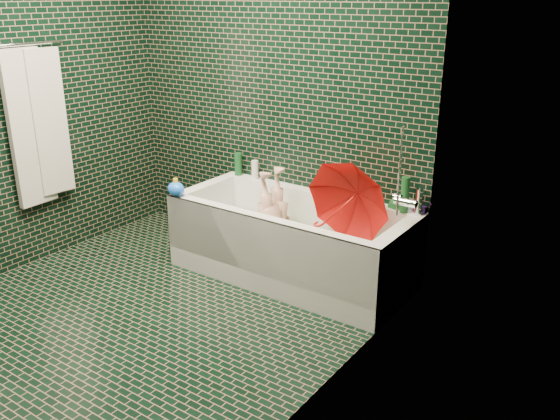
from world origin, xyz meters
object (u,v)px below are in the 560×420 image
Objects in this scene: umbrella at (340,208)px; rubber_duck at (371,199)px; bath_toy at (176,189)px; bathtub at (291,249)px; child at (275,231)px.

rubber_duck is (0.07, 0.29, -0.00)m from umbrella.
umbrella is 1.21m from bath_toy.
bath_toy reaches higher than rubber_duck.
rubber_duck is at bearing 35.85° from bathtub.
child is 0.60m from umbrella.
child is 8.60× the size of rubber_duck.
bathtub is 12.64× the size of bath_toy.
bathtub is at bearing -171.51° from umbrella.
child is at bearing -175.25° from umbrella.
umbrella is at bearing 95.68° from child.
bathtub is at bearing 21.32° from bath_toy.
umbrella reaches higher than child.
rubber_duck is (0.45, 0.32, 0.38)m from bathtub.
umbrella is 4.32× the size of bath_toy.
umbrella reaches higher than bath_toy.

